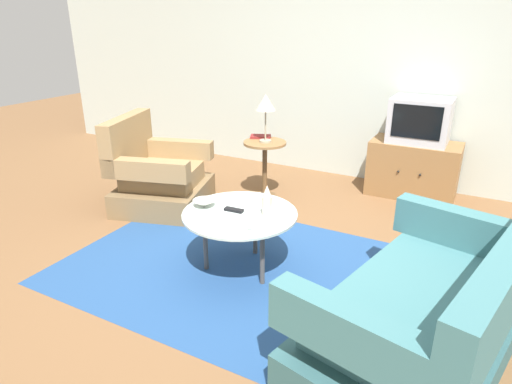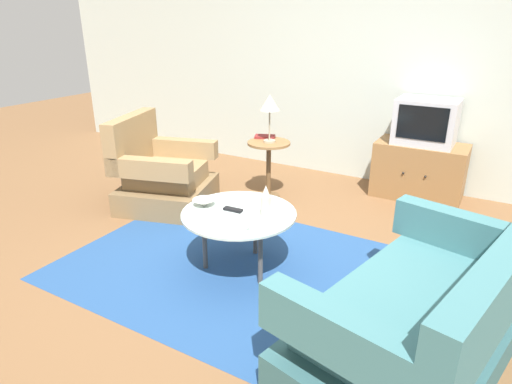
{
  "view_description": "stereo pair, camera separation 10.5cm",
  "coord_description": "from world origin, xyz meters",
  "px_view_note": "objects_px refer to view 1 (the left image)",
  "views": [
    {
      "loc": [
        1.44,
        -2.65,
        1.81
      ],
      "look_at": [
        -0.06,
        0.15,
        0.55
      ],
      "focal_mm": 30.91,
      "sensor_mm": 36.0,
      "label": 1
    },
    {
      "loc": [
        1.53,
        -2.6,
        1.81
      ],
      "look_at": [
        -0.06,
        0.15,
        0.55
      ],
      "focal_mm": 30.91,
      "sensor_mm": 36.0,
      "label": 2
    }
  ],
  "objects_px": {
    "table_lamp": "(266,104)",
    "bowl": "(204,203)",
    "book": "(261,137)",
    "tv_remote_dark": "(234,210)",
    "tv_remote_silver": "(250,200)",
    "couch": "(426,317)",
    "tv_stand": "(413,169)",
    "side_table": "(265,158)",
    "armchair": "(157,177)",
    "mug": "(243,224)",
    "television": "(420,120)",
    "vase": "(267,201)",
    "coffee_table": "(240,217)"
  },
  "relations": [
    {
      "from": "television",
      "to": "bowl",
      "type": "xyz_separation_m",
      "value": [
        -1.17,
        -2.25,
        -0.32
      ]
    },
    {
      "from": "side_table",
      "to": "tv_remote_silver",
      "type": "height_order",
      "value": "side_table"
    },
    {
      "from": "side_table",
      "to": "tv_stand",
      "type": "bearing_deg",
      "value": 30.65
    },
    {
      "from": "couch",
      "to": "tv_stand",
      "type": "relative_size",
      "value": 1.85
    },
    {
      "from": "armchair",
      "to": "mug",
      "type": "bearing_deg",
      "value": 42.73
    },
    {
      "from": "armchair",
      "to": "side_table",
      "type": "height_order",
      "value": "armchair"
    },
    {
      "from": "couch",
      "to": "side_table",
      "type": "relative_size",
      "value": 2.72
    },
    {
      "from": "couch",
      "to": "coffee_table",
      "type": "relative_size",
      "value": 1.97
    },
    {
      "from": "coffee_table",
      "to": "tv_stand",
      "type": "bearing_deg",
      "value": 68.35
    },
    {
      "from": "couch",
      "to": "table_lamp",
      "type": "xyz_separation_m",
      "value": [
        -1.88,
        1.75,
        0.72
      ]
    },
    {
      "from": "couch",
      "to": "mug",
      "type": "height_order",
      "value": "couch"
    },
    {
      "from": "armchair",
      "to": "tv_remote_dark",
      "type": "xyz_separation_m",
      "value": [
        1.31,
        -0.67,
        0.18
      ]
    },
    {
      "from": "mug",
      "to": "couch",
      "type": "bearing_deg",
      "value": -6.33
    },
    {
      "from": "table_lamp",
      "to": "bowl",
      "type": "distance_m",
      "value": 1.52
    },
    {
      "from": "television",
      "to": "tv_stand",
      "type": "bearing_deg",
      "value": -90.0
    },
    {
      "from": "armchair",
      "to": "tv_stand",
      "type": "xyz_separation_m",
      "value": [
        2.23,
        1.53,
        -0.01
      ]
    },
    {
      "from": "armchair",
      "to": "tv_stand",
      "type": "distance_m",
      "value": 2.71
    },
    {
      "from": "television",
      "to": "vase",
      "type": "xyz_separation_m",
      "value": [
        -0.68,
        -2.17,
        -0.24
      ]
    },
    {
      "from": "tv_remote_dark",
      "to": "armchair",
      "type": "bearing_deg",
      "value": 149.26
    },
    {
      "from": "table_lamp",
      "to": "book",
      "type": "xyz_separation_m",
      "value": [
        -0.12,
        0.13,
        -0.38
      ]
    },
    {
      "from": "bowl",
      "to": "side_table",
      "type": "bearing_deg",
      "value": 98.33
    },
    {
      "from": "bowl",
      "to": "tv_remote_dark",
      "type": "distance_m",
      "value": 0.25
    },
    {
      "from": "tv_stand",
      "to": "bowl",
      "type": "relative_size",
      "value": 5.3
    },
    {
      "from": "coffee_table",
      "to": "vase",
      "type": "xyz_separation_m",
      "value": [
        0.2,
        0.05,
        0.15
      ]
    },
    {
      "from": "side_table",
      "to": "vase",
      "type": "xyz_separation_m",
      "value": [
        0.7,
        -1.34,
        0.15
      ]
    },
    {
      "from": "armchair",
      "to": "table_lamp",
      "type": "distance_m",
      "value": 1.32
    },
    {
      "from": "side_table",
      "to": "mug",
      "type": "xyz_separation_m",
      "value": [
        0.65,
        -1.61,
        0.08
      ]
    },
    {
      "from": "book",
      "to": "mug",
      "type": "bearing_deg",
      "value": -88.35
    },
    {
      "from": "armchair",
      "to": "side_table",
      "type": "bearing_deg",
      "value": 113.47
    },
    {
      "from": "couch",
      "to": "coffee_table",
      "type": "bearing_deg",
      "value": 88.36
    },
    {
      "from": "book",
      "to": "side_table",
      "type": "bearing_deg",
      "value": -69.39
    },
    {
      "from": "vase",
      "to": "side_table",
      "type": "bearing_deg",
      "value": 117.65
    },
    {
      "from": "side_table",
      "to": "vase",
      "type": "distance_m",
      "value": 1.52
    },
    {
      "from": "couch",
      "to": "tv_remote_dark",
      "type": "height_order",
      "value": "couch"
    },
    {
      "from": "tv_stand",
      "to": "mug",
      "type": "height_order",
      "value": "tv_stand"
    },
    {
      "from": "tv_remote_dark",
      "to": "tv_remote_silver",
      "type": "bearing_deg",
      "value": 81.24
    },
    {
      "from": "tv_remote_silver",
      "to": "tv_remote_dark",
      "type": "bearing_deg",
      "value": -179.45
    },
    {
      "from": "bowl",
      "to": "tv_remote_silver",
      "type": "distance_m",
      "value": 0.36
    },
    {
      "from": "armchair",
      "to": "bowl",
      "type": "relative_size",
      "value": 6.22
    },
    {
      "from": "tv_stand",
      "to": "television",
      "type": "distance_m",
      "value": 0.53
    },
    {
      "from": "armchair",
      "to": "tv_remote_dark",
      "type": "bearing_deg",
      "value": 46.18
    },
    {
      "from": "book",
      "to": "bowl",
      "type": "bearing_deg",
      "value": -100.43
    },
    {
      "from": "side_table",
      "to": "tv_remote_dark",
      "type": "xyz_separation_m",
      "value": [
        0.45,
        -1.39,
        0.05
      ]
    },
    {
      "from": "bowl",
      "to": "book",
      "type": "xyz_separation_m",
      "value": [
        -0.32,
        1.54,
        0.13
      ]
    },
    {
      "from": "mug",
      "to": "television",
      "type": "bearing_deg",
      "value": 73.5
    },
    {
      "from": "armchair",
      "to": "tv_remote_silver",
      "type": "bearing_deg",
      "value": 54.42
    },
    {
      "from": "tv_remote_silver",
      "to": "mug",
      "type": "bearing_deg",
      "value": -151.62
    },
    {
      "from": "armchair",
      "to": "couch",
      "type": "bearing_deg",
      "value": 52.81
    },
    {
      "from": "armchair",
      "to": "bowl",
      "type": "distance_m",
      "value": 1.29
    },
    {
      "from": "table_lamp",
      "to": "bowl",
      "type": "bearing_deg",
      "value": -81.94
    }
  ]
}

